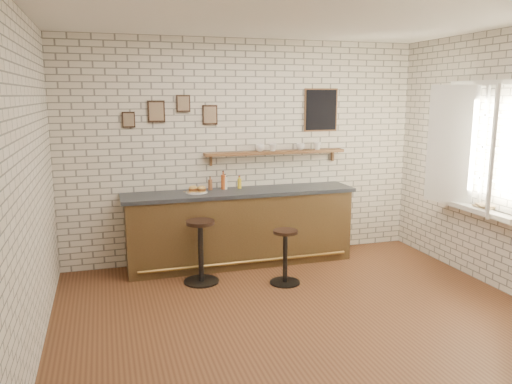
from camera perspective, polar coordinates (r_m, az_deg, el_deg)
ground at (r=5.44m, az=4.83°, el=-13.53°), size 5.00×5.00×0.00m
bar_counter at (r=6.74m, az=-1.78°, el=-4.04°), size 3.10×0.65×1.01m
sandwich_plate at (r=6.52m, az=-6.81°, el=-0.03°), size 0.28×0.28×0.01m
ciabatta_sandwich at (r=6.52m, az=-6.73°, el=0.36°), size 0.25×0.18×0.08m
potato_chips at (r=6.52m, az=-6.89°, el=0.03°), size 0.27×0.18×0.00m
bitters_bottle_brown at (r=6.68m, az=-5.25°, el=0.87°), size 0.06×0.06×0.19m
bitters_bottle_white at (r=6.72m, az=-3.53°, el=1.04°), size 0.05×0.05×0.21m
bitters_bottle_amber at (r=6.71m, az=-3.76°, el=1.18°), size 0.06×0.06×0.25m
condiment_bottle_yellow at (r=6.77m, az=-1.90°, el=1.02°), size 0.05×0.05×0.17m
bar_stool_left at (r=6.12m, az=-6.33°, el=-6.55°), size 0.43×0.43×0.78m
bar_stool_right at (r=6.08m, az=3.36°, el=-7.19°), size 0.37×0.37×0.67m
wall_shelf at (r=6.92m, az=2.26°, el=4.54°), size 2.00×0.18×0.18m
shelf_cup_a at (r=6.83m, az=0.45°, el=5.08°), size 0.13×0.13×0.10m
shelf_cup_b at (r=6.89m, az=1.94°, el=5.11°), size 0.14×0.14×0.10m
shelf_cup_c at (r=7.03m, az=5.09°, el=5.18°), size 0.14×0.14×0.09m
shelf_cup_d at (r=7.14m, az=7.03°, el=5.26°), size 0.12×0.12×0.10m
back_wall_decor at (r=6.89m, az=0.70°, el=9.26°), size 2.96×0.02×0.56m
window_sill at (r=6.63m, az=23.61°, el=-1.73°), size 0.20×1.35×0.06m
casement_window at (r=6.49m, az=23.83°, el=4.72°), size 0.40×1.30×1.56m
book_lower at (r=6.51m, az=24.21°, el=-1.61°), size 0.21×0.27×0.02m
book_upper at (r=6.54m, az=24.02°, el=-1.38°), size 0.24×0.27×0.02m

